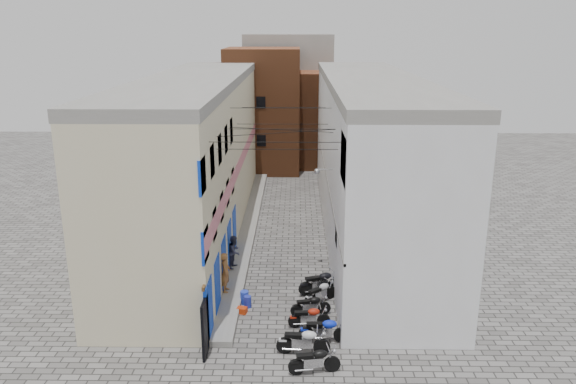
{
  "coord_description": "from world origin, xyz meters",
  "views": [
    {
      "loc": [
        0.8,
        -18.59,
        11.64
      ],
      "look_at": [
        0.33,
        10.67,
        3.0
      ],
      "focal_mm": 35.0,
      "sensor_mm": 36.0,
      "label": 1
    }
  ],
  "objects_px": {
    "motorcycle_e": "(311,304)",
    "person_b": "(234,252)",
    "motorcycle_d": "(309,316)",
    "red_crate": "(242,310)",
    "motorcycle_g": "(321,281)",
    "motorcycle_b": "(303,340)",
    "person_a": "(226,272)",
    "water_jug_far": "(244,297)",
    "motorcycle_a": "(314,359)",
    "water_jug_near": "(248,302)",
    "motorcycle_c": "(324,329)",
    "motorcycle_f": "(321,292)"
  },
  "relations": [
    {
      "from": "motorcycle_g",
      "to": "person_a",
      "type": "bearing_deg",
      "value": -104.76
    },
    {
      "from": "motorcycle_f",
      "to": "red_crate",
      "type": "distance_m",
      "value": 3.53
    },
    {
      "from": "red_crate",
      "to": "motorcycle_b",
      "type": "bearing_deg",
      "value": -49.84
    },
    {
      "from": "motorcycle_d",
      "to": "motorcycle_g",
      "type": "xyz_separation_m",
      "value": [
        0.57,
        2.99,
        0.1
      ]
    },
    {
      "from": "motorcycle_e",
      "to": "red_crate",
      "type": "bearing_deg",
      "value": -104.45
    },
    {
      "from": "person_a",
      "to": "water_jug_far",
      "type": "xyz_separation_m",
      "value": [
        0.89,
        -0.68,
        -0.88
      ]
    },
    {
      "from": "person_b",
      "to": "motorcycle_g",
      "type": "bearing_deg",
      "value": -102.96
    },
    {
      "from": "motorcycle_f",
      "to": "water_jug_far",
      "type": "height_order",
      "value": "motorcycle_f"
    },
    {
      "from": "motorcycle_a",
      "to": "water_jug_near",
      "type": "distance_m",
      "value": 5.5
    },
    {
      "from": "water_jug_near",
      "to": "water_jug_far",
      "type": "height_order",
      "value": "water_jug_far"
    },
    {
      "from": "motorcycle_f",
      "to": "water_jug_near",
      "type": "xyz_separation_m",
      "value": [
        -3.17,
        -0.47,
        -0.26
      ]
    },
    {
      "from": "motorcycle_d",
      "to": "motorcycle_e",
      "type": "xyz_separation_m",
      "value": [
        0.08,
        0.96,
        0.0
      ]
    },
    {
      "from": "water_jug_near",
      "to": "water_jug_far",
      "type": "bearing_deg",
      "value": 115.48
    },
    {
      "from": "motorcycle_e",
      "to": "motorcycle_g",
      "type": "xyz_separation_m",
      "value": [
        0.49,
        2.03,
        0.1
      ]
    },
    {
      "from": "water_jug_near",
      "to": "motorcycle_b",
      "type": "bearing_deg",
      "value": -56.46
    },
    {
      "from": "person_a",
      "to": "red_crate",
      "type": "xyz_separation_m",
      "value": [
        0.86,
        -1.56,
        -1.03
      ]
    },
    {
      "from": "motorcycle_e",
      "to": "person_a",
      "type": "bearing_deg",
      "value": -126.11
    },
    {
      "from": "motorcycle_a",
      "to": "motorcycle_e",
      "type": "relative_size",
      "value": 1.08
    },
    {
      "from": "motorcycle_b",
      "to": "person_b",
      "type": "distance_m",
      "value": 7.94
    },
    {
      "from": "person_b",
      "to": "water_jug_far",
      "type": "bearing_deg",
      "value": -150.89
    },
    {
      "from": "motorcycle_e",
      "to": "water_jug_far",
      "type": "distance_m",
      "value": 3.06
    },
    {
      "from": "person_b",
      "to": "person_a",
      "type": "bearing_deg",
      "value": -166.58
    },
    {
      "from": "motorcycle_c",
      "to": "motorcycle_e",
      "type": "xyz_separation_m",
      "value": [
        -0.46,
        2.09,
        -0.07
      ]
    },
    {
      "from": "motorcycle_c",
      "to": "water_jug_far",
      "type": "xyz_separation_m",
      "value": [
        -3.33,
        3.1,
        -0.29
      ]
    },
    {
      "from": "motorcycle_b",
      "to": "motorcycle_g",
      "type": "height_order",
      "value": "motorcycle_g"
    },
    {
      "from": "water_jug_far",
      "to": "water_jug_near",
      "type": "bearing_deg",
      "value": -64.52
    },
    {
      "from": "motorcycle_a",
      "to": "water_jug_far",
      "type": "height_order",
      "value": "motorcycle_a"
    },
    {
      "from": "motorcycle_d",
      "to": "person_b",
      "type": "relative_size",
      "value": 1.05
    },
    {
      "from": "motorcycle_b",
      "to": "motorcycle_f",
      "type": "bearing_deg",
      "value": 172.27
    },
    {
      "from": "motorcycle_c",
      "to": "person_a",
      "type": "bearing_deg",
      "value": -131.49
    },
    {
      "from": "motorcycle_g",
      "to": "person_b",
      "type": "xyz_separation_m",
      "value": [
        -4.14,
        2.28,
        0.47
      ]
    },
    {
      "from": "motorcycle_f",
      "to": "water_jug_far",
      "type": "xyz_separation_m",
      "value": [
        -3.33,
        -0.12,
        -0.23
      ]
    },
    {
      "from": "motorcycle_e",
      "to": "person_b",
      "type": "relative_size",
      "value": 1.05
    },
    {
      "from": "motorcycle_f",
      "to": "person_b",
      "type": "xyz_separation_m",
      "value": [
        -4.11,
        3.17,
        0.55
      ]
    },
    {
      "from": "motorcycle_g",
      "to": "water_jug_near",
      "type": "relative_size",
      "value": 4.05
    },
    {
      "from": "person_b",
      "to": "water_jug_near",
      "type": "distance_m",
      "value": 3.84
    },
    {
      "from": "person_a",
      "to": "red_crate",
      "type": "height_order",
      "value": "person_a"
    },
    {
      "from": "motorcycle_c",
      "to": "person_b",
      "type": "relative_size",
      "value": 1.21
    },
    {
      "from": "motorcycle_b",
      "to": "person_a",
      "type": "relative_size",
      "value": 1.1
    },
    {
      "from": "water_jug_near",
      "to": "motorcycle_e",
      "type": "bearing_deg",
      "value": -13.84
    },
    {
      "from": "motorcycle_a",
      "to": "water_jug_far",
      "type": "bearing_deg",
      "value": -159.22
    },
    {
      "from": "person_a",
      "to": "water_jug_far",
      "type": "bearing_deg",
      "value": -128.69
    },
    {
      "from": "motorcycle_b",
      "to": "motorcycle_c",
      "type": "bearing_deg",
      "value": 138.98
    },
    {
      "from": "motorcycle_d",
      "to": "red_crate",
      "type": "bearing_deg",
      "value": -116.12
    },
    {
      "from": "motorcycle_a",
      "to": "water_jug_near",
      "type": "relative_size",
      "value": 3.62
    },
    {
      "from": "motorcycle_e",
      "to": "motorcycle_f",
      "type": "bearing_deg",
      "value": 146.26
    },
    {
      "from": "motorcycle_c",
      "to": "water_jug_far",
      "type": "distance_m",
      "value": 4.56
    },
    {
      "from": "motorcycle_b",
      "to": "motorcycle_e",
      "type": "xyz_separation_m",
      "value": [
        0.34,
        2.9,
        -0.08
      ]
    },
    {
      "from": "motorcycle_c",
      "to": "motorcycle_d",
      "type": "height_order",
      "value": "motorcycle_c"
    },
    {
      "from": "motorcycle_b",
      "to": "water_jug_near",
      "type": "distance_m",
      "value": 4.3
    }
  ]
}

